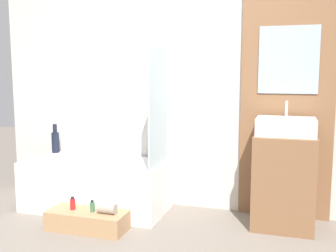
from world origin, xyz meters
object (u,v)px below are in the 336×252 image
vase_round_light (68,149)px  bottle_soap_primary (73,204)px  sink (286,126)px  bottle_soap_secondary (92,207)px  wooden_step_bench (87,220)px  vase_tall_dark (55,141)px  bathtub (96,185)px

vase_round_light → bottle_soap_primary: (0.49, -0.75, -0.32)m
sink → vase_round_light: sink is taller
vase_round_light → bottle_soap_secondary: (0.68, -0.75, -0.33)m
wooden_step_bench → bottle_soap_secondary: size_ratio=6.75×
vase_tall_dark → sink: bearing=-3.9°
wooden_step_bench → vase_tall_dark: bearing=136.2°
vase_tall_dark → vase_round_light: vase_tall_dark is taller
wooden_step_bench → vase_tall_dark: size_ratio=2.23×
vase_round_light → bottle_soap_primary: bearing=-57.0°
sink → bathtub: bearing=-177.5°
vase_tall_dark → vase_round_light: size_ratio=3.28×
vase_tall_dark → bottle_soap_secondary: vase_tall_dark is taller
vase_round_light → bottle_soap_secondary: size_ratio=0.92×
sink → bottle_soap_secondary: (-1.58, -0.59, -0.69)m
bottle_soap_secondary → sink: bearing=20.4°
sink → vase_tall_dark: sink is taller
wooden_step_bench → bottle_soap_primary: bearing=180.0°
bathtub → bottle_soap_secondary: 0.56m
wooden_step_bench → sink: sink is taller
bottle_soap_primary → bottle_soap_secondary: bottle_soap_primary is taller
bathtub → bottle_soap_primary: (0.03, -0.51, -0.03)m
bathtub → vase_round_light: bearing=152.5°
sink → vase_tall_dark: size_ratio=1.58×
vase_round_light → bathtub: bearing=-27.5°
bathtub → bottle_soap_primary: 0.51m
wooden_step_bench → vase_tall_dark: vase_tall_dark is taller
bathtub → sink: (1.81, 0.08, 0.66)m
vase_tall_dark → bottle_soap_primary: (0.65, -0.76, -0.40)m
sink → bottle_soap_primary: sink is taller
bathtub → bottle_soap_primary: size_ratio=12.21×
bathtub → sink: bearing=2.5°
wooden_step_bench → bottle_soap_secondary: bearing=0.0°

